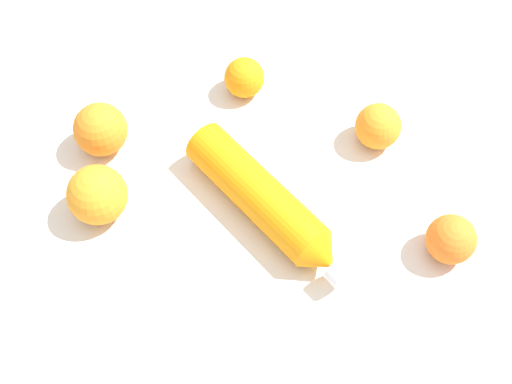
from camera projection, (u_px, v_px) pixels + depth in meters
The scene contains 7 objects.
ground_plane at pixel (274, 216), 0.94m from camera, with size 2.40×2.40×0.00m, color silver.
water_bottle at pixel (266, 201), 0.91m from camera, with size 0.29×0.08×0.06m.
orange_0 at pixel (378, 126), 0.98m from camera, with size 0.07×0.07×0.07m, color orange.
orange_1 at pixel (97, 195), 0.91m from camera, with size 0.08×0.08×0.08m, color orange.
orange_2 at pixel (244, 78), 1.03m from camera, with size 0.06×0.06×0.06m, color orange.
orange_3 at pixel (451, 239), 0.88m from camera, with size 0.07×0.07×0.07m, color orange.
orange_4 at pixel (101, 129), 0.97m from camera, with size 0.08×0.08×0.08m, color orange.
Camera 1 is at (-0.36, 0.30, 0.81)m, focal length 46.82 mm.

